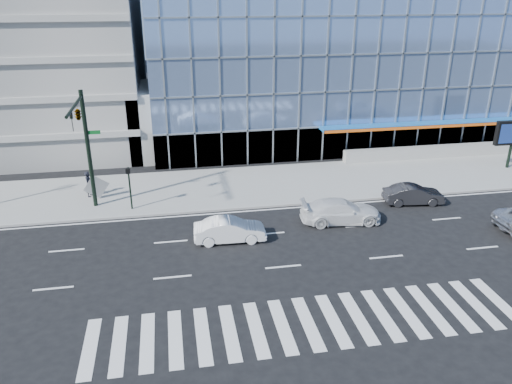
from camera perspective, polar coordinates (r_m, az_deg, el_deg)
ground at (r=31.05m, az=1.45°, el=-4.78°), size 160.00×160.00×0.00m
sidewalk at (r=38.18m, az=-0.94°, el=0.76°), size 120.00×8.00×0.15m
theatre_building at (r=56.92m, az=10.47°, el=15.41°), size 42.00×26.00×15.00m
parking_garage at (r=55.07m, az=-26.34°, el=15.94°), size 24.00×24.00×20.00m
ramp_block at (r=46.38m, az=-10.42°, el=8.16°), size 6.00×8.00×6.00m
retaining_wall at (r=50.53m, az=26.35°, el=4.58°), size 30.00×0.80×1.00m
traffic_signal at (r=33.02m, az=-19.33°, el=7.11°), size 1.14×5.74×8.00m
ped_signal_post at (r=34.28m, az=-14.28°, el=1.14°), size 0.30×0.33×3.00m
white_suv at (r=32.69m, az=9.66°, el=-2.17°), size 5.38×2.55×1.52m
white_sedan at (r=29.95m, az=-3.01°, el=-4.37°), size 4.36×1.68×1.42m
dark_sedan at (r=36.65m, az=17.55°, el=-0.28°), size 4.29×1.93×1.37m
pedestrian at (r=37.67m, az=-18.57°, el=0.88°), size 0.59×0.76×1.87m
tilted_panel at (r=37.03m, az=-17.78°, el=0.56°), size 1.80×0.37×1.82m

